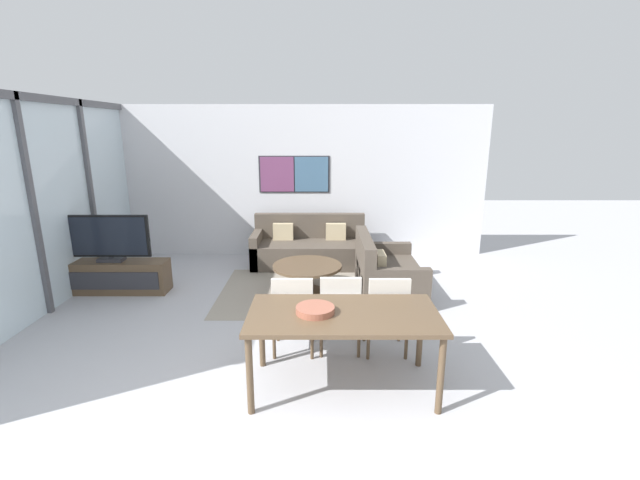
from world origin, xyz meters
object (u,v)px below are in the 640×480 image
Objects in this scene: television at (108,239)px; dining_chair_right at (386,310)px; dining_chair_left at (292,310)px; dining_table at (343,320)px; tv_console at (113,277)px; fruit_bowl at (314,309)px; sofa_main at (309,248)px; coffee_table at (306,272)px; dining_chair_centre at (339,309)px; sofa_side at (382,275)px.

television reaches higher than dining_chair_right.
television reaches higher than dining_chair_left.
television is 4.10m from dining_table.
fruit_bowl is at bearing -39.01° from tv_console.
sofa_main is 3.89m from dining_table.
dining_table is 1.92× the size of dining_chair_right.
tv_console is 1.57× the size of coffee_table.
dining_table is at bearing -128.26° from dining_chair_right.
dining_chair_centre is at bearing 69.25° from fruit_bowl.
dining_table is at bearing -36.66° from tv_console.
sofa_main is 3.89m from fruit_bowl.
dining_chair_right is (3.79, -1.82, -0.32)m from television.
dining_chair_left is at bearing 179.81° from dining_chair_right.
dining_chair_centre reaches higher than dining_table.
tv_console is 1.79× the size of dining_chair_centre.
coffee_table is at bearing 99.30° from dining_table.
fruit_bowl is (3.03, -2.46, 0.56)m from tv_console.
television is 3.75m from dining_chair_centre.
sofa_side is at bearing 55.27° from dining_chair_left.
television is at bearing 89.17° from sofa_side.
sofa_main reaches higher than fruit_bowl.
dining_chair_centre is at bearing -28.44° from tv_console.
dining_chair_right is (0.99, -0.00, 0.00)m from dining_chair_left.
fruit_bowl is (0.15, -2.46, 0.48)m from coffee_table.
tv_console is 2.89m from coffee_table.
dining_chair_right is at bearing 51.74° from dining_table.
sofa_side is at bearing 67.27° from dining_chair_centre.
dining_chair_centre is at bearing -77.33° from coffee_table.
fruit_bowl is (-0.26, -0.68, 0.30)m from dining_chair_centre.
dining_chair_right is at bearing -25.67° from television.
dining_table is (3.29, -2.45, -0.14)m from television.
coffee_table is (2.89, 0.01, 0.08)m from tv_console.
tv_console is 4.12m from dining_table.
sofa_main is (2.89, 1.40, -0.54)m from television.
dining_chair_right is (-0.23, -1.76, 0.22)m from sofa_side.
dining_chair_centre reaches higher than sofa_main.
dining_table reaches higher than tv_console.
television is at bearing -154.18° from sofa_main.
fruit_bowl is (0.24, -0.64, 0.30)m from dining_chair_left.
dining_table is at bearing 163.20° from sofa_side.
dining_chair_left reaches higher than fruit_bowl.
sofa_main is at bearing 37.68° from sofa_side.
dining_chair_left is 0.50m from dining_chair_centre.
dining_chair_left is 0.75m from fruit_bowl.
dining_chair_right reaches higher than coffee_table.
fruit_bowl reaches higher than dining_table.
coffee_table is at bearing 102.67° from dining_chair_centre.
television is 0.59× the size of sofa_main.
sofa_side is at bearing 73.20° from dining_table.
dining_chair_left reaches higher than sofa_side.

